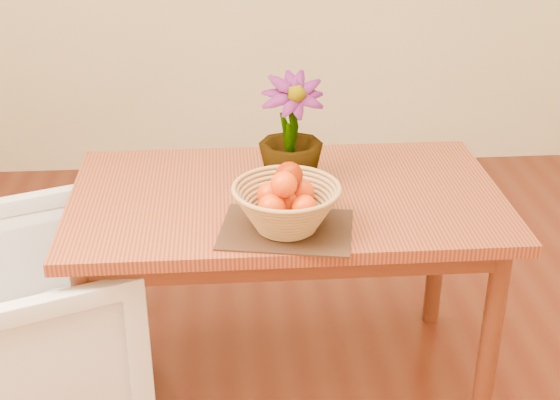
{
  "coord_description": "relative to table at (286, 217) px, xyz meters",
  "views": [
    {
      "loc": [
        -0.19,
        -1.97,
        1.85
      ],
      "look_at": [
        -0.04,
        0.05,
        0.85
      ],
      "focal_mm": 50.0,
      "sensor_mm": 36.0,
      "label": 1
    }
  ],
  "objects": [
    {
      "name": "orange_pile",
      "position": [
        -0.02,
        -0.25,
        0.21
      ],
      "size": [
        0.17,
        0.18,
        0.15
      ],
      "rotation": [
        0.0,
        0.0,
        0.18
      ],
      "color": "#D63603",
      "rests_on": "wicker_basket"
    },
    {
      "name": "potted_plant",
      "position": [
        0.02,
        0.06,
        0.27
      ],
      "size": [
        0.22,
        0.22,
        0.37
      ],
      "primitive_type": "imported",
      "rotation": [
        0.0,
        0.0,
        0.04
      ],
      "color": "#1C4112",
      "rests_on": "table"
    },
    {
      "name": "placemat",
      "position": [
        -0.02,
        -0.25,
        0.09
      ],
      "size": [
        0.43,
        0.36,
        0.01
      ],
      "primitive_type": "cube",
      "rotation": [
        0.0,
        0.0,
        -0.19
      ],
      "color": "black",
      "rests_on": "table"
    },
    {
      "name": "armchair",
      "position": [
        -0.9,
        -0.13,
        -0.29
      ],
      "size": [
        0.9,
        0.93,
        0.75
      ],
      "primitive_type": "imported",
      "rotation": [
        0.0,
        0.0,
        1.94
      ],
      "color": "#88735E",
      "rests_on": "floor"
    },
    {
      "name": "wicker_basket",
      "position": [
        -0.02,
        -0.25,
        0.16
      ],
      "size": [
        0.32,
        0.32,
        0.13
      ],
      "color": "#B2874A",
      "rests_on": "placemat"
    },
    {
      "name": "table",
      "position": [
        0.0,
        0.0,
        0.0
      ],
      "size": [
        1.4,
        0.8,
        0.75
      ],
      "color": "brown",
      "rests_on": "floor"
    }
  ]
}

